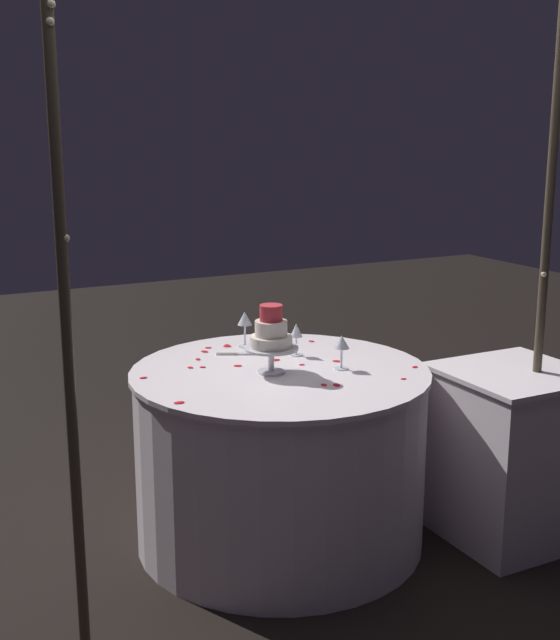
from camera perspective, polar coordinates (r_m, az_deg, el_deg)
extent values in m
plane|color=black|center=(3.69, 0.00, -14.63)|extent=(12.00, 12.00, 0.00)
cylinder|color=#473D2D|center=(3.50, 17.66, 4.22)|extent=(0.04, 0.04, 2.43)
cylinder|color=#473D2D|center=(2.55, -14.49, 1.33)|extent=(0.04, 0.04, 2.43)
sphere|color=#F9EAB2|center=(3.62, 17.21, -4.44)|extent=(0.02, 0.02, 0.02)
sphere|color=#F9EAB2|center=(2.51, -15.36, 20.09)|extent=(0.02, 0.02, 0.02)
sphere|color=#F9EAB2|center=(3.50, 17.57, 3.01)|extent=(0.02, 0.02, 0.02)
sphere|color=#F9EAB2|center=(2.50, -15.42, 19.05)|extent=(0.02, 0.02, 0.02)
sphere|color=#F9EAB2|center=(3.65, 17.05, -5.15)|extent=(0.02, 0.02, 0.02)
sphere|color=#F9EAB2|center=(3.63, 17.06, -4.00)|extent=(0.02, 0.02, 0.02)
sphere|color=#F9EAB2|center=(2.52, -15.15, 11.09)|extent=(0.02, 0.02, 0.02)
sphere|color=#F9EAB2|center=(3.48, 18.27, 12.83)|extent=(0.02, 0.02, 0.02)
sphere|color=#F9EAB2|center=(2.52, -14.41, 5.43)|extent=(0.02, 0.02, 0.02)
cylinder|color=white|center=(3.53, 0.00, -9.40)|extent=(1.20, 1.20, 0.73)
cylinder|color=white|center=(3.41, 0.00, -3.58)|extent=(1.23, 1.23, 0.02)
cube|color=white|center=(3.71, 15.47, -8.93)|extent=(0.54, 0.54, 0.71)
cube|color=white|center=(3.59, 15.83, -3.49)|extent=(0.57, 0.57, 0.02)
cylinder|color=silver|center=(3.36, -0.60, -3.56)|extent=(0.11, 0.11, 0.01)
cylinder|color=silver|center=(3.35, -0.61, -2.75)|extent=(0.02, 0.02, 0.09)
cylinder|color=silver|center=(3.34, -0.61, -1.93)|extent=(0.22, 0.22, 0.01)
cylinder|color=silver|center=(3.33, -0.61, -1.47)|extent=(0.17, 0.17, 0.05)
cylinder|color=silver|center=(3.32, -0.61, -0.58)|extent=(0.13, 0.13, 0.06)
cylinder|color=#CC333D|center=(3.30, -0.61, 0.49)|extent=(0.09, 0.09, 0.06)
cylinder|color=silver|center=(3.75, -2.40, -1.83)|extent=(0.06, 0.06, 0.00)
cylinder|color=silver|center=(3.74, -2.41, -1.06)|extent=(0.01, 0.01, 0.10)
cone|color=silver|center=(3.72, -2.42, 0.13)|extent=(0.07, 0.07, 0.06)
cylinder|color=silver|center=(3.62, 1.11, -2.38)|extent=(0.06, 0.06, 0.00)
cylinder|color=silver|center=(3.61, 1.11, -1.75)|extent=(0.01, 0.01, 0.08)
cone|color=silver|center=(3.59, 1.12, -0.69)|extent=(0.05, 0.05, 0.06)
cylinder|color=silver|center=(3.43, 4.20, -3.32)|extent=(0.06, 0.06, 0.00)
cylinder|color=silver|center=(3.41, 4.21, -2.61)|extent=(0.01, 0.01, 0.08)
cone|color=silver|center=(3.40, 4.23, -1.50)|extent=(0.06, 0.06, 0.05)
cube|color=silver|center=(3.63, -1.47, -2.33)|extent=(0.21, 0.12, 0.01)
cube|color=white|center=(3.63, -3.68, -2.28)|extent=(0.09, 0.06, 0.01)
ellipsoid|color=red|center=(3.46, -2.90, -3.13)|extent=(0.04, 0.04, 0.00)
ellipsoid|color=red|center=(3.76, -3.61, -1.80)|extent=(0.04, 0.04, 0.00)
ellipsoid|color=red|center=(3.54, -0.28, -2.74)|extent=(0.04, 0.03, 0.00)
ellipsoid|color=red|center=(3.75, -4.92, -1.89)|extent=(0.04, 0.03, 0.00)
ellipsoid|color=red|center=(3.47, 1.50, -3.06)|extent=(0.03, 0.02, 0.00)
ellipsoid|color=red|center=(3.57, -5.62, -2.68)|extent=(0.02, 0.03, 0.00)
ellipsoid|color=red|center=(3.53, 3.92, -2.83)|extent=(0.04, 0.04, 0.00)
ellipsoid|color=red|center=(3.21, 3.02, -4.44)|extent=(0.03, 0.03, 0.00)
ellipsoid|color=red|center=(3.85, 2.16, -1.45)|extent=(0.03, 0.04, 0.00)
ellipsoid|color=red|center=(3.48, 9.20, -3.18)|extent=(0.04, 0.03, 0.00)
ellipsoid|color=red|center=(3.34, -9.31, -3.91)|extent=(0.03, 0.03, 0.00)
ellipsoid|color=red|center=(3.69, -5.17, -2.15)|extent=(0.04, 0.04, 0.00)
ellipsoid|color=red|center=(3.32, 8.43, -3.99)|extent=(0.03, 0.02, 0.00)
ellipsoid|color=red|center=(3.45, -5.30, -3.22)|extent=(0.03, 0.03, 0.00)
ellipsoid|color=red|center=(3.45, -6.15, -3.24)|extent=(0.03, 0.03, 0.00)
ellipsoid|color=red|center=(3.03, -6.90, -5.61)|extent=(0.04, 0.03, 0.00)
ellipsoid|color=red|center=(3.21, 3.88, -4.44)|extent=(0.03, 0.04, 0.00)
ellipsoid|color=red|center=(3.78, -3.65, -1.73)|extent=(0.04, 0.04, 0.00)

